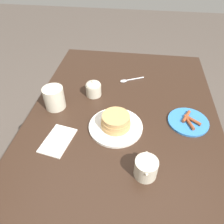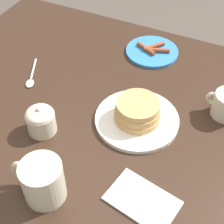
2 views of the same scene
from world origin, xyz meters
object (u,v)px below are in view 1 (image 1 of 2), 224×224
at_px(spoon, 128,80).
at_px(sugar_bowl, 93,88).
at_px(side_plate_bacon, 188,121).
at_px(coffee_mug, 54,97).
at_px(pancake_plate, 116,123).
at_px(creamer_pitcher, 146,168).
at_px(napkin, 58,140).

bearing_deg(spoon, sugar_bowl, 132.89).
relative_size(side_plate_bacon, coffee_mug, 1.34).
height_order(pancake_plate, coffee_mug, coffee_mug).
distance_m(creamer_pitcher, napkin, 0.37).
xyz_separation_m(coffee_mug, sugar_bowl, (0.11, -0.16, -0.01)).
bearing_deg(side_plate_bacon, pancake_plate, 103.41).
bearing_deg(coffee_mug, side_plate_bacon, -92.69).
height_order(coffee_mug, creamer_pitcher, coffee_mug).
bearing_deg(spoon, side_plate_bacon, -135.19).
bearing_deg(side_plate_bacon, napkin, 108.68).
xyz_separation_m(creamer_pitcher, napkin, (0.11, 0.35, -0.04)).
height_order(pancake_plate, napkin, pancake_plate).
distance_m(pancake_plate, napkin, 0.25).
xyz_separation_m(sugar_bowl, napkin, (-0.32, 0.08, -0.04)).
bearing_deg(napkin, side_plate_bacon, -71.32).
bearing_deg(napkin, pancake_plate, -64.45).
relative_size(side_plate_bacon, napkin, 1.02).
xyz_separation_m(pancake_plate, napkin, (-0.11, 0.22, -0.02)).
bearing_deg(sugar_bowl, side_plate_bacon, -107.34).
distance_m(pancake_plate, coffee_mug, 0.32).
xyz_separation_m(pancake_plate, creamer_pitcher, (-0.21, -0.13, 0.01)).
relative_size(napkin, spoon, 1.30).
xyz_separation_m(pancake_plate, coffee_mug, (0.10, 0.30, 0.03)).
relative_size(pancake_plate, spoon, 1.74).
height_order(sugar_bowl, spoon, sugar_bowl).
bearing_deg(side_plate_bacon, coffee_mug, 87.31).
relative_size(pancake_plate, napkin, 1.34).
bearing_deg(coffee_mug, spoon, -50.88).
relative_size(side_plate_bacon, spoon, 1.33).
relative_size(coffee_mug, spoon, 0.99).
bearing_deg(creamer_pitcher, napkin, 73.18).
bearing_deg(coffee_mug, pancake_plate, -109.02).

